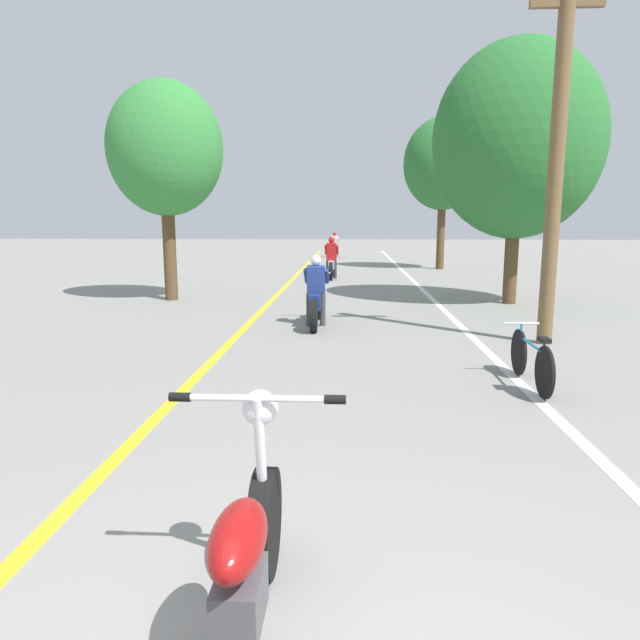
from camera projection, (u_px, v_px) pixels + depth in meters
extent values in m
cube|color=yellow|center=(272.00, 300.00, 14.43)|extent=(0.14, 48.00, 0.01)
cube|color=white|center=(434.00, 301.00, 14.22)|extent=(0.14, 48.00, 0.01)
cylinder|color=brown|center=(556.00, 162.00, 8.86)|extent=(0.24, 0.24, 5.78)
cube|color=brown|center=(567.00, 3.00, 8.47)|extent=(1.10, 0.10, 0.12)
cylinder|color=#513A23|center=(512.00, 250.00, 13.64)|extent=(0.32, 0.32, 2.58)
ellipsoid|color=#286B2D|center=(518.00, 140.00, 13.21)|extent=(3.93, 3.54, 4.52)
cylinder|color=#513A23|center=(441.00, 230.00, 23.44)|extent=(0.32, 0.32, 3.24)
ellipsoid|color=#286B2D|center=(443.00, 164.00, 22.99)|extent=(3.21, 2.89, 3.69)
cylinder|color=#513A23|center=(169.00, 244.00, 14.25)|extent=(0.32, 0.32, 2.83)
ellipsoid|color=#337F38|center=(165.00, 149.00, 13.85)|extent=(2.81, 2.53, 3.24)
cylinder|color=black|center=(265.00, 522.00, 3.22)|extent=(0.12, 0.61, 0.61)
ellipsoid|color=maroon|center=(238.00, 538.00, 2.44)|extent=(0.24, 0.58, 0.24)
cube|color=#4C4C51|center=(240.00, 599.00, 2.49)|extent=(0.20, 0.36, 0.24)
cylinder|color=silver|center=(261.00, 463.00, 3.07)|extent=(0.06, 0.23, 0.80)
cylinder|color=silver|center=(257.00, 398.00, 2.91)|extent=(0.80, 0.04, 0.04)
cylinder|color=black|center=(180.00, 397.00, 2.93)|extent=(0.11, 0.05, 0.05)
cylinder|color=black|center=(335.00, 400.00, 2.89)|extent=(0.11, 0.05, 0.05)
sphere|color=silver|center=(260.00, 408.00, 3.01)|extent=(0.19, 0.19, 0.19)
cylinder|color=black|center=(318.00, 304.00, 11.64)|extent=(0.12, 0.60, 0.60)
cylinder|color=black|center=(314.00, 316.00, 10.23)|extent=(0.12, 0.60, 0.60)
cube|color=navy|center=(316.00, 300.00, 10.90)|extent=(0.20, 0.92, 0.28)
cylinder|color=silver|center=(318.00, 273.00, 11.43)|extent=(0.50, 0.03, 0.03)
cylinder|color=#38383D|center=(309.00, 310.00, 10.89)|extent=(0.11, 0.11, 0.62)
cylinder|color=#38383D|center=(323.00, 310.00, 10.88)|extent=(0.11, 0.11, 0.62)
cube|color=navy|center=(316.00, 280.00, 10.81)|extent=(0.34, 0.27, 0.55)
cylinder|color=navy|center=(306.00, 276.00, 10.97)|extent=(0.08, 0.43, 0.34)
cylinder|color=navy|center=(327.00, 276.00, 10.95)|extent=(0.08, 0.43, 0.34)
sphere|color=white|center=(316.00, 260.00, 10.79)|extent=(0.20, 0.20, 0.20)
cylinder|color=black|center=(332.00, 268.00, 20.45)|extent=(0.12, 0.61, 0.61)
cylinder|color=black|center=(331.00, 271.00, 19.11)|extent=(0.12, 0.61, 0.61)
cube|color=silver|center=(331.00, 264.00, 19.75)|extent=(0.20, 0.87, 0.28)
cylinder|color=silver|center=(332.00, 250.00, 20.24)|extent=(0.50, 0.03, 0.03)
cylinder|color=#282D3D|center=(328.00, 270.00, 19.74)|extent=(0.11, 0.11, 0.63)
cylinder|color=#282D3D|center=(335.00, 270.00, 19.72)|extent=(0.11, 0.11, 0.63)
cube|color=red|center=(331.00, 252.00, 19.65)|extent=(0.34, 0.28, 0.62)
cylinder|color=red|center=(326.00, 250.00, 19.81)|extent=(0.08, 0.48, 0.37)
cylinder|color=red|center=(337.00, 250.00, 19.79)|extent=(0.08, 0.48, 0.37)
sphere|color=#B21919|center=(332.00, 240.00, 19.62)|extent=(0.22, 0.22, 0.22)
cylinder|color=black|center=(335.00, 251.00, 31.85)|extent=(0.12, 0.61, 0.61)
cylinder|color=black|center=(334.00, 253.00, 30.33)|extent=(0.12, 0.61, 0.61)
cube|color=black|center=(334.00, 248.00, 31.06)|extent=(0.20, 0.99, 0.28)
cylinder|color=silver|center=(335.00, 239.00, 31.63)|extent=(0.50, 0.03, 0.03)
cylinder|color=slate|center=(332.00, 252.00, 31.04)|extent=(0.11, 0.11, 0.62)
cylinder|color=slate|center=(337.00, 252.00, 31.03)|extent=(0.11, 0.11, 0.62)
cube|color=silver|center=(334.00, 241.00, 30.96)|extent=(0.34, 0.27, 0.56)
cylinder|color=silver|center=(331.00, 240.00, 31.12)|extent=(0.08, 0.44, 0.34)
cylinder|color=silver|center=(338.00, 240.00, 31.10)|extent=(0.08, 0.44, 0.34)
sphere|color=#B21919|center=(335.00, 234.00, 30.94)|extent=(0.20, 0.20, 0.20)
cylinder|color=black|center=(519.00, 352.00, 7.40)|extent=(0.04, 0.60, 0.60)
cylinder|color=black|center=(545.00, 373.00, 6.42)|extent=(0.04, 0.60, 0.60)
cylinder|color=#197FB2|center=(532.00, 345.00, 6.87)|extent=(0.04, 0.80, 0.04)
cylinder|color=#197FB2|center=(543.00, 355.00, 6.46)|extent=(0.03, 0.03, 0.36)
cube|color=black|center=(544.00, 340.00, 6.43)|extent=(0.10, 0.20, 0.05)
cylinder|color=#197FB2|center=(521.00, 338.00, 7.32)|extent=(0.03, 0.03, 0.39)
cylinder|color=silver|center=(522.00, 323.00, 7.29)|extent=(0.44, 0.03, 0.03)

